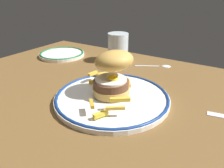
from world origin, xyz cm
name	(u,v)px	position (x,y,z in cm)	size (l,w,h in cm)	color
ground_plane	(112,109)	(0.00, 0.00, -2.00)	(116.51, 83.96, 4.00)	brown
dinner_plate	(112,97)	(-0.62, 1.12, 0.84)	(29.78, 29.78, 1.60)	white
burger	(113,72)	(-1.26, 2.48, 7.39)	(10.99, 11.56, 11.81)	tan
fries_pile	(108,87)	(-2.92, 2.79, 2.61)	(19.05, 22.72, 2.73)	gold
water_glass	(118,49)	(-15.79, 29.10, 4.75)	(7.87, 7.87, 10.88)	silver
side_plate	(62,54)	(-39.21, 21.81, 0.83)	(18.78, 18.78, 1.60)	white
spoon	(162,66)	(1.38, 32.34, 0.36)	(12.38, 8.10, 0.90)	silver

